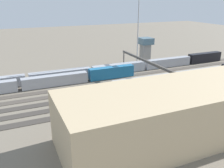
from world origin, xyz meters
TOP-DOWN VIEW (x-y plane):
  - ground_plane at (0.00, 0.00)m, footprint 400.00×400.00m
  - track_bed_0 at (0.00, -15.00)m, footprint 140.00×2.80m
  - track_bed_1 at (0.00, -10.00)m, footprint 140.00×2.80m
  - track_bed_2 at (0.00, -5.00)m, footprint 140.00×2.80m
  - track_bed_3 at (0.00, 0.00)m, footprint 140.00×2.80m
  - track_bed_4 at (0.00, 5.00)m, footprint 140.00×2.80m
  - track_bed_5 at (0.00, 10.00)m, footprint 140.00×2.80m
  - track_bed_6 at (0.00, 15.00)m, footprint 140.00×2.80m
  - train_on_track_0 at (4.19, -15.00)m, footprint 139.00×3.00m
  - train_on_track_4 at (-31.33, 5.00)m, footprint 66.40×3.06m
  - train_on_track_1 at (19.52, -10.00)m, footprint 66.40×3.00m
  - light_mast_0 at (-19.41, -18.11)m, footprint 2.80×0.70m
  - signal_gantry at (-12.48, 0.00)m, footprint 0.70×35.00m
  - maintenance_shed at (-2.51, 34.25)m, footprint 56.43×18.49m
  - control_tower at (-28.77, -26.85)m, footprint 6.00×6.00m

SIDE VIEW (x-z plane):
  - ground_plane at x=0.00m, z-range 0.00..0.00m
  - track_bed_0 at x=0.00m, z-range 0.00..0.12m
  - track_bed_1 at x=0.00m, z-range 0.00..0.12m
  - track_bed_2 at x=0.00m, z-range 0.00..0.12m
  - track_bed_3 at x=0.00m, z-range 0.00..0.12m
  - track_bed_4 at x=0.00m, z-range 0.00..0.12m
  - track_bed_5 at x=0.00m, z-range 0.00..0.12m
  - track_bed_6 at x=0.00m, z-range 0.00..0.12m
  - train_on_track_0 at x=4.19m, z-range -0.13..4.27m
  - train_on_track_4 at x=-31.33m, z-range -0.10..4.30m
  - train_on_track_1 at x=19.52m, z-range -0.09..4.31m
  - maintenance_shed at x=-2.51m, z-range 0.00..11.71m
  - control_tower at x=-28.77m, z-range 1.06..12.79m
  - signal_gantry at x=-12.48m, z-range 3.25..12.05m
  - light_mast_0 at x=-19.41m, z-range 3.91..35.36m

